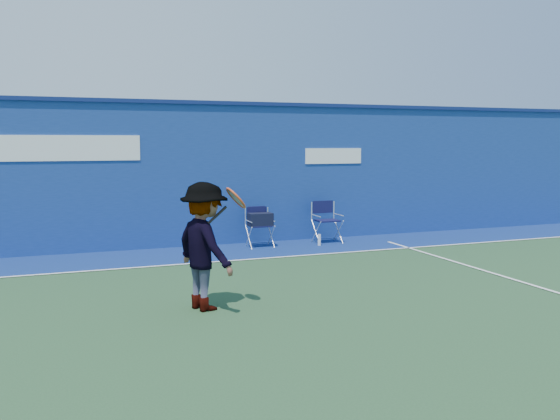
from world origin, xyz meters
name	(u,v)px	position (x,y,z in m)	size (l,w,h in m)	color
ground	(250,310)	(0.00, 0.00, 0.00)	(80.00, 80.00, 0.00)	#254526
stadium_wall	(175,174)	(0.00, 5.20, 1.55)	(24.00, 0.50, 3.08)	navy
out_of_bounds_strip	(187,255)	(0.00, 4.10, 0.00)	(24.00, 1.80, 0.01)	navy
court_lines	(237,298)	(0.00, 0.60, 0.01)	(24.00, 12.00, 0.01)	white
directors_chair_left	(260,230)	(1.63, 4.44, 0.36)	(0.50, 0.47, 0.85)	silver
directors_chair_right	(327,230)	(3.19, 4.44, 0.29)	(0.55, 0.49, 0.91)	silver
water_bottle	(319,240)	(2.87, 4.14, 0.13)	(0.07, 0.07, 0.25)	white
tennis_player	(205,246)	(-0.54, 0.26, 0.85)	(1.02, 1.24, 1.70)	#EA4738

